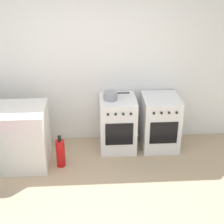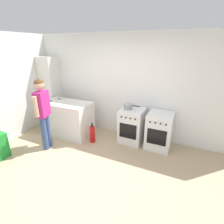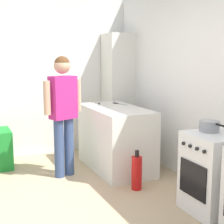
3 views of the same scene
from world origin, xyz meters
TOP-DOWN VIEW (x-y plane):
  - ground_plane at (0.00, 0.00)m, footprint 8.00×8.00m
  - back_wall at (0.00, 1.95)m, footprint 6.00×0.10m
  - side_wall_left at (-2.60, 0.40)m, footprint 0.10×3.10m
  - counter_unit at (-1.35, 1.20)m, footprint 1.30×0.70m
  - oven_left at (0.35, 1.58)m, footprint 0.55×0.62m
  - oven_right at (1.02, 1.58)m, footprint 0.56×0.62m
  - pot at (0.24, 1.55)m, footprint 0.39×0.21m
  - knife_chef at (-1.63, 1.39)m, footprint 0.31×0.12m
  - knife_carving at (-1.70, 1.09)m, footprint 0.32×0.14m
  - person at (-1.36, 0.43)m, footprint 0.29×0.55m
  - fire_extinguisher at (-0.52, 1.10)m, footprint 0.13×0.13m
  - larder_cabinet at (-2.30, 1.68)m, footprint 0.48×0.44m

SIDE VIEW (x-z plane):
  - ground_plane at x=0.00m, z-range 0.00..0.00m
  - fire_extinguisher at x=-0.52m, z-range -0.03..0.47m
  - oven_left at x=0.35m, z-range 0.00..0.85m
  - oven_right at x=1.02m, z-range 0.00..0.85m
  - counter_unit at x=-1.35m, z-range 0.00..0.90m
  - knife_carving at x=-1.70m, z-range 0.90..0.91m
  - knife_chef at x=-1.63m, z-range 0.90..0.91m
  - pot at x=0.24m, z-range 0.85..0.97m
  - person at x=-1.36m, z-range 0.16..1.79m
  - larder_cabinet at x=-2.30m, z-range 0.00..2.00m
  - back_wall at x=0.00m, z-range 0.00..2.60m
  - side_wall_left at x=-2.60m, z-range 0.00..2.60m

